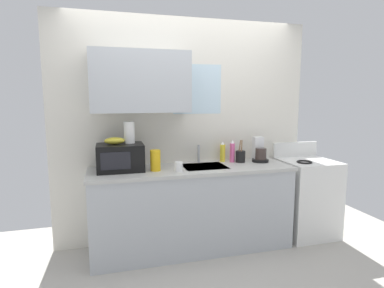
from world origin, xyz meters
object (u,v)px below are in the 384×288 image
dish_soap_bottle_yellow (223,152)px  banana_bunch (115,141)px  paper_towel_roll (129,132)px  utensil_crock (240,156)px  microwave (120,157)px  coffee_maker (259,152)px  dish_soap_bottle_pink (232,152)px  cereal_canister (155,160)px  stove_range (306,197)px  mug_white (179,167)px

dish_soap_bottle_yellow → banana_bunch: bearing=-172.4°
paper_towel_roll → utensil_crock: size_ratio=0.86×
microwave → utensil_crock: bearing=3.0°
coffee_maker → utensil_crock: (-0.23, 0.01, -0.04)m
dish_soap_bottle_pink → cereal_canister: bearing=-167.5°
stove_range → paper_towel_roll: bearing=177.3°
microwave → banana_bunch: 0.18m
microwave → coffee_maker: (1.57, 0.06, -0.03)m
coffee_maker → mug_white: size_ratio=2.95×
microwave → banana_bunch: (-0.05, 0.00, 0.17)m
dish_soap_bottle_yellow → stove_range: bearing=-11.9°
microwave → dish_soap_bottle_yellow: bearing=8.0°
stove_range → dish_soap_bottle_pink: bearing=170.5°
dish_soap_bottle_pink → banana_bunch: bearing=-175.5°
paper_towel_roll → coffee_maker: paper_towel_roll is taller
banana_bunch → mug_white: (0.61, -0.19, -0.26)m
coffee_maker → banana_bunch: bearing=-177.9°
coffee_maker → microwave: bearing=-177.8°
microwave → dish_soap_bottle_yellow: microwave is taller
dish_soap_bottle_yellow → microwave: bearing=-172.0°
dish_soap_bottle_yellow → cereal_canister: dish_soap_bottle_yellow is taller
mug_white → dish_soap_bottle_pink: bearing=22.9°
microwave → paper_towel_roll: bearing=27.2°
paper_towel_roll → coffee_maker: (1.47, 0.01, -0.28)m
banana_bunch → coffee_maker: 1.63m
microwave → cereal_canister: size_ratio=2.18×
cereal_canister → utensil_crock: bearing=9.6°
microwave → cereal_canister: microwave is taller
cereal_canister → utensil_crock: size_ratio=0.82×
paper_towel_roll → dish_soap_bottle_yellow: (1.06, 0.11, -0.27)m
microwave → banana_bunch: banana_bunch is taller
stove_range → dish_soap_bottle_yellow: (-0.99, 0.21, 0.55)m
utensil_crock → cereal_canister: bearing=-170.4°
dish_soap_bottle_pink → utensil_crock: size_ratio=0.98×
stove_range → paper_towel_roll: size_ratio=4.91×
banana_bunch → utensil_crock: bearing=2.9°
banana_bunch → coffee_maker: size_ratio=0.71×
dish_soap_bottle_pink → cereal_canister: size_ratio=1.20×
mug_white → cereal_canister: bearing=157.7°
paper_towel_roll → dish_soap_bottle_pink: size_ratio=0.87×
banana_bunch → coffee_maker: bearing=2.1°
paper_towel_roll → dish_soap_bottle_pink: bearing=2.7°
dish_soap_bottle_yellow → dish_soap_bottle_pink: 0.11m
microwave → utensil_crock: 1.35m
stove_range → utensil_crock: 0.96m
paper_towel_roll → mug_white: bearing=-27.6°
dish_soap_bottle_yellow → dish_soap_bottle_pink: (0.10, -0.06, 0.01)m
stove_range → paper_towel_roll: (-2.05, 0.10, 0.82)m
paper_towel_roll → cereal_canister: paper_towel_roll is taller
utensil_crock → mug_white: bearing=-161.6°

